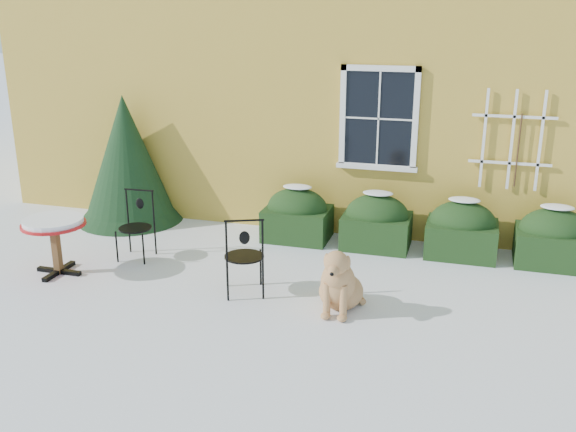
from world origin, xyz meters
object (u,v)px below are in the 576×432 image
(bistro_table, at_px, (54,228))
(patio_chair_near, at_px, (244,255))
(evergreen_shrub, at_px, (128,171))
(patio_chair_far, at_px, (136,225))
(dog, at_px, (339,285))

(bistro_table, xyz_separation_m, patio_chair_near, (2.80, 0.10, -0.14))
(evergreen_shrub, relative_size, bistro_table, 2.51)
(evergreen_shrub, xyz_separation_m, patio_chair_far, (1.02, -1.59, -0.38))
(evergreen_shrub, relative_size, patio_chair_far, 2.17)
(evergreen_shrub, height_order, dog, evergreen_shrub)
(evergreen_shrub, bearing_deg, bistro_table, -84.42)
(evergreen_shrub, distance_m, dog, 5.04)
(evergreen_shrub, relative_size, dog, 2.24)
(evergreen_shrub, height_order, bistro_table, evergreen_shrub)
(patio_chair_far, relative_size, dog, 1.03)
(bistro_table, relative_size, dog, 0.89)
(bistro_table, bearing_deg, patio_chair_far, 48.82)
(bistro_table, height_order, patio_chair_far, patio_chair_far)
(evergreen_shrub, distance_m, bistro_table, 2.50)
(evergreen_shrub, bearing_deg, patio_chair_far, -57.22)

